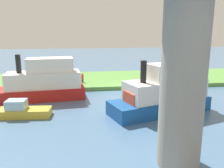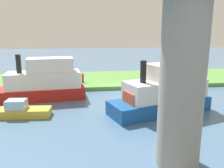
{
  "view_description": "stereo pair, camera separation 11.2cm",
  "coord_description": "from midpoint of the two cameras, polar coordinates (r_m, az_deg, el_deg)",
  "views": [
    {
      "loc": [
        5.1,
        28.75,
        7.46
      ],
      "look_at": [
        1.56,
        5.0,
        2.0
      ],
      "focal_mm": 36.81,
      "sensor_mm": 36.0,
      "label": 1
    },
    {
      "loc": [
        4.98,
        28.77,
        7.46
      ],
      "look_at": [
        1.56,
        5.0,
        2.0
      ],
      "focal_mm": 36.81,
      "sensor_mm": 36.0,
      "label": 2
    }
  ],
  "objects": [
    {
      "name": "bridge_pylon",
      "position": [
        12.85,
        17.24,
        0.51
      ],
      "size": [
        2.43,
        2.43,
        9.71
      ],
      "primitive_type": "cylinder",
      "color": "#9E998E",
      "rests_on": "ground"
    },
    {
      "name": "mooring_post",
      "position": [
        33.71,
        15.21,
        1.18
      ],
      "size": [
        0.2,
        0.2,
        0.86
      ],
      "primitive_type": "cylinder",
      "color": "brown",
      "rests_on": "grassy_bank"
    },
    {
      "name": "skiff_small",
      "position": [
        27.02,
        -16.78,
        0.35
      ],
      "size": [
        10.23,
        4.21,
        5.1
      ],
      "color": "red",
      "rests_on": "ground"
    },
    {
      "name": "person_on_bank",
      "position": [
        32.49,
        -7.19,
        1.6
      ],
      "size": [
        0.36,
        0.36,
        1.39
      ],
      "color": "#2D334C",
      "rests_on": "grassy_bank"
    },
    {
      "name": "motorboat_white",
      "position": [
        22.28,
        -21.26,
        -6.15
      ],
      "size": [
        4.81,
        2.07,
        1.56
      ],
      "color": "gold",
      "rests_on": "ground"
    },
    {
      "name": "grassy_bank",
      "position": [
        35.86,
        0.05,
        1.21
      ],
      "size": [
        80.0,
        12.0,
        0.5
      ],
      "primitive_type": "cube",
      "color": "#5B9342",
      "rests_on": "ground"
    },
    {
      "name": "motorboat_red",
      "position": [
        22.22,
        12.78,
        -2.12
      ],
      "size": [
        10.35,
        5.97,
        5.02
      ],
      "color": "#195199",
      "rests_on": "ground"
    },
    {
      "name": "ground_plane",
      "position": [
        30.14,
        1.69,
        -1.53
      ],
      "size": [
        160.0,
        160.0,
        0.0
      ],
      "primitive_type": "plane",
      "color": "#4C7093"
    },
    {
      "name": "pontoon_yellow",
      "position": [
        26.87,
        9.61,
        -2.23
      ],
      "size": [
        4.88,
        1.96,
        1.6
      ],
      "color": "#1E232D",
      "rests_on": "ground"
    }
  ]
}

